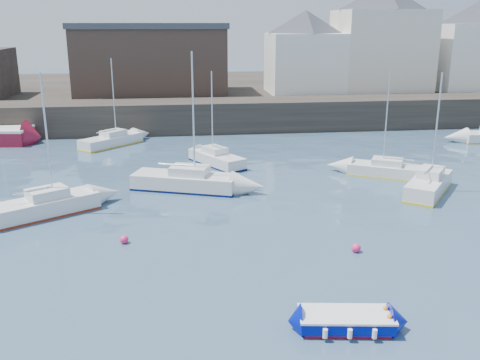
{
  "coord_description": "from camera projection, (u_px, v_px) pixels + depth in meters",
  "views": [
    {
      "loc": [
        -3.79,
        -18.11,
        10.49
      ],
      "look_at": [
        0.0,
        12.0,
        1.5
      ],
      "focal_mm": 40.0,
      "sensor_mm": 36.0,
      "label": 1
    }
  ],
  "objects": [
    {
      "name": "water",
      "position": [
        279.0,
        304.0,
        20.66
      ],
      "size": [
        220.0,
        220.0,
        0.0
      ],
      "primitive_type": "plane",
      "color": "#2D4760",
      "rests_on": "ground"
    },
    {
      "name": "buoy_far",
      "position": [
        228.0,
        171.0,
        39.22
      ],
      "size": [
        0.37,
        0.37,
        0.37
      ],
      "primitive_type": "sphere",
      "color": "#EC2869",
      "rests_on": "ground"
    },
    {
      "name": "blue_dinghy",
      "position": [
        346.0,
        320.0,
        18.9
      ],
      "size": [
        3.5,
        1.98,
        0.63
      ],
      "color": "maroon",
      "rests_on": "ground"
    },
    {
      "name": "sailboat_f",
      "position": [
        216.0,
        158.0,
        40.76
      ],
      "size": [
        4.2,
        5.53,
        7.01
      ],
      "color": "silver",
      "rests_on": "ground"
    },
    {
      "name": "sailboat_d",
      "position": [
        390.0,
        170.0,
        37.71
      ],
      "size": [
        6.12,
        4.48,
        7.57
      ],
      "color": "silver",
      "rests_on": "ground"
    },
    {
      "name": "land_strip",
      "position": [
        201.0,
        94.0,
        70.68
      ],
      "size": [
        90.0,
        32.0,
        2.8
      ],
      "primitive_type": "cube",
      "color": "#28231E",
      "rests_on": "ground"
    },
    {
      "name": "quay_wall",
      "position": [
        211.0,
        115.0,
        53.53
      ],
      "size": [
        90.0,
        5.0,
        3.0
      ],
      "primitive_type": "cube",
      "color": "#28231E",
      "rests_on": "ground"
    },
    {
      "name": "sailboat_a",
      "position": [
        44.0,
        206.0,
        30.03
      ],
      "size": [
        6.19,
        4.93,
        7.93
      ],
      "color": "silver",
      "rests_on": "ground"
    },
    {
      "name": "bldg_east_a",
      "position": [
        382.0,
        37.0,
        60.51
      ],
      "size": [
        13.36,
        13.36,
        11.8
      ],
      "color": "beige",
      "rests_on": "land_strip"
    },
    {
      "name": "sailboat_h",
      "position": [
        111.0,
        140.0,
        47.02
      ],
      "size": [
        5.47,
        5.46,
        7.53
      ],
      "color": "silver",
      "rests_on": "ground"
    },
    {
      "name": "warehouse",
      "position": [
        151.0,
        59.0,
        58.97
      ],
      "size": [
        16.4,
        10.4,
        7.6
      ],
      "color": "#3D2D26",
      "rests_on": "land_strip"
    },
    {
      "name": "sailboat_b",
      "position": [
        186.0,
        181.0,
        34.7
      ],
      "size": [
        7.17,
        4.38,
        8.8
      ],
      "color": "silver",
      "rests_on": "ground"
    },
    {
      "name": "buoy_mid",
      "position": [
        356.0,
        252.0,
        25.38
      ],
      "size": [
        0.44,
        0.44,
        0.44
      ],
      "primitive_type": "sphere",
      "color": "#EC2869",
      "rests_on": "ground"
    },
    {
      "name": "bldg_east_b",
      "position": [
        474.0,
        46.0,
        61.62
      ],
      "size": [
        11.88,
        11.88,
        9.95
      ],
      "color": "white",
      "rests_on": "land_strip"
    },
    {
      "name": "sailboat_c",
      "position": [
        429.0,
        184.0,
        33.94
      ],
      "size": [
        4.99,
        5.65,
        7.56
      ],
      "color": "silver",
      "rests_on": "ground"
    },
    {
      "name": "bldg_east_d",
      "position": [
        305.0,
        51.0,
        59.36
      ],
      "size": [
        11.14,
        11.14,
        8.95
      ],
      "color": "white",
      "rests_on": "land_strip"
    },
    {
      "name": "buoy_near",
      "position": [
        124.0,
        243.0,
        26.39
      ],
      "size": [
        0.43,
        0.43,
        0.43
      ],
      "primitive_type": "sphere",
      "color": "#EC2869",
      "rests_on": "ground"
    }
  ]
}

